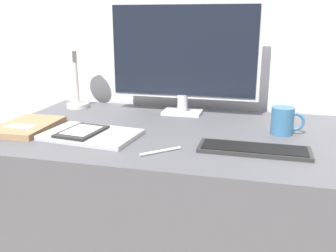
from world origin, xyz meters
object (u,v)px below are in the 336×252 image
(desk_lamp, at_px, (74,54))
(coffee_mug, at_px, (283,121))
(pen, at_px, (160,151))
(keyboard, at_px, (254,149))
(laptop, at_px, (91,135))
(notebook, at_px, (27,126))
(monitor, at_px, (183,54))
(ereader, at_px, (82,131))

(desk_lamp, relative_size, coffee_mug, 2.96)
(desk_lamp, height_order, pen, desk_lamp)
(keyboard, xyz_separation_m, laptop, (-0.54, 0.01, 0.00))
(keyboard, relative_size, notebook, 1.27)
(laptop, distance_m, coffee_mug, 0.67)
(keyboard, distance_m, notebook, 0.82)
(monitor, relative_size, pen, 5.88)
(keyboard, distance_m, coffee_mug, 0.23)
(keyboard, bearing_deg, pen, -163.36)
(monitor, xyz_separation_m, keyboard, (0.31, -0.41, -0.24))
(laptop, relative_size, ereader, 1.82)
(ereader, xyz_separation_m, desk_lamp, (-0.22, 0.40, 0.22))
(pen, bearing_deg, coffee_mug, 38.38)
(desk_lamp, bearing_deg, notebook, -92.73)
(monitor, distance_m, ereader, 0.54)
(keyboard, bearing_deg, ereader, -179.94)
(notebook, height_order, pen, notebook)
(notebook, distance_m, pen, 0.55)
(pen, bearing_deg, keyboard, 16.64)
(ereader, xyz_separation_m, notebook, (-0.24, 0.04, -0.01))
(laptop, distance_m, desk_lamp, 0.52)
(coffee_mug, bearing_deg, monitor, 153.15)
(monitor, height_order, keyboard, monitor)
(monitor, bearing_deg, desk_lamp, -178.86)
(keyboard, height_order, pen, keyboard)
(keyboard, xyz_separation_m, pen, (-0.27, -0.08, -0.00))
(monitor, bearing_deg, coffee_mug, -26.85)
(monitor, distance_m, laptop, 0.52)
(laptop, bearing_deg, desk_lamp, 122.89)
(monitor, relative_size, ereader, 3.41)
(keyboard, bearing_deg, desk_lamp, 153.32)
(monitor, relative_size, desk_lamp, 1.86)
(keyboard, relative_size, coffee_mug, 2.97)
(coffee_mug, height_order, pen, coffee_mug)
(laptop, bearing_deg, notebook, 173.74)
(desk_lamp, distance_m, coffee_mug, 0.93)
(notebook, relative_size, pen, 2.49)
(notebook, xyz_separation_m, pen, (0.54, -0.12, -0.01))
(laptop, xyz_separation_m, pen, (0.27, -0.09, -0.00))
(desk_lamp, bearing_deg, keyboard, -26.68)
(laptop, relative_size, pen, 3.13)
(ereader, height_order, notebook, ereader)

